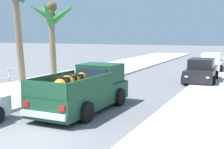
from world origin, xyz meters
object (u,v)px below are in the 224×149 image
car_right_near (212,62)px  palm_tree_left_fore (52,18)px  car_left_mid (201,71)px  pickup_truck (84,91)px

car_right_near → palm_tree_left_fore: size_ratio=0.80×
car_right_near → car_left_mid: 7.08m
pickup_truck → car_right_near: pickup_truck is taller
pickup_truck → car_right_near: 17.08m
car_left_mid → pickup_truck: bearing=-108.7°
car_left_mid → palm_tree_left_fore: (-10.06, -2.14, 3.54)m
car_left_mid → palm_tree_left_fore: 10.88m
pickup_truck → palm_tree_left_fore: 10.73m
palm_tree_left_fore → pickup_truck: bearing=-48.1°
car_left_mid → car_right_near: bearing=90.8°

